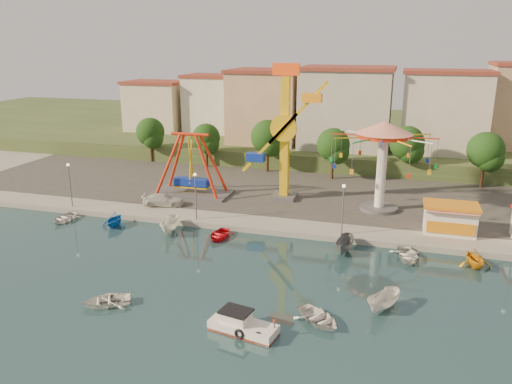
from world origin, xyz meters
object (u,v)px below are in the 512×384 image
at_px(pirate_ship_ride, 191,165).
at_px(van, 163,200).
at_px(skiff, 384,301).
at_px(rowboat_a, 319,318).
at_px(wave_swinger, 383,146).
at_px(cabin_motorboat, 242,326).
at_px(kamikaze_tower, 287,137).

distance_m(pirate_ship_ride, van, 6.34).
bearing_deg(pirate_ship_ride, skiff, -41.33).
xyz_separation_m(rowboat_a, skiff, (4.39, 3.13, 0.33)).
bearing_deg(skiff, pirate_ship_ride, 168.74).
xyz_separation_m(pirate_ship_ride, rowboat_a, (20.67, -25.16, -4.00)).
distance_m(wave_swinger, van, 26.46).
xyz_separation_m(pirate_ship_ride, wave_swinger, (23.50, 0.32, 3.80)).
bearing_deg(cabin_motorboat, van, 138.21).
bearing_deg(van, skiff, -136.78).
bearing_deg(van, kamikaze_tower, -78.72).
relative_size(kamikaze_tower, wave_swinger, 1.42).
bearing_deg(skiff, rowboat_a, -114.50).
relative_size(rowboat_a, skiff, 1.01).
bearing_deg(kamikaze_tower, cabin_motorboat, -83.11).
bearing_deg(wave_swinger, kamikaze_tower, 175.40).
height_order(cabin_motorboat, skiff, cabin_motorboat).
xyz_separation_m(cabin_motorboat, skiff, (9.36, 5.78, 0.27)).
bearing_deg(kamikaze_tower, rowboat_a, -72.20).
bearing_deg(rowboat_a, van, 88.57).
bearing_deg(van, pirate_ship_ride, -29.30).
height_order(kamikaze_tower, cabin_motorboat, kamikaze_tower).
distance_m(pirate_ship_ride, wave_swinger, 23.81).
bearing_deg(cabin_motorboat, pirate_ship_ride, 130.35).
relative_size(kamikaze_tower, skiff, 4.39).
xyz_separation_m(cabin_motorboat, rowboat_a, (4.96, 2.65, -0.06)).
relative_size(kamikaze_tower, rowboat_a, 4.36).
height_order(kamikaze_tower, van, kamikaze_tower).
relative_size(pirate_ship_ride, wave_swinger, 0.86).
height_order(kamikaze_tower, wave_swinger, kamikaze_tower).
relative_size(wave_swinger, cabin_motorboat, 2.29).
xyz_separation_m(wave_swinger, skiff, (1.56, -22.36, -7.47)).
distance_m(rowboat_a, van, 29.67).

